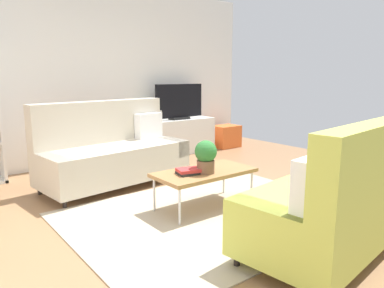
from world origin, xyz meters
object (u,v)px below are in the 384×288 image
object	(u,v)px
couch_beige	(113,152)
table_book_0	(189,173)
vase_0	(150,116)
couch_green	(342,197)
tv_console	(179,136)
coffee_table	(204,173)
tv	(179,102)
storage_trunk	(226,136)
bottle_0	(160,116)
potted_plant	(206,156)

from	to	relation	value
couch_beige	table_book_0	xyz separation A→B (m)	(0.18, -1.42, -0.01)
couch_beige	vase_0	size ratio (longest dim) A/B	10.37
vase_0	table_book_0	bearing A→B (deg)	-113.03
couch_green	tv_console	world-z (taller)	couch_green
coffee_table	tv	distance (m)	2.92
storage_trunk	couch_green	bearing A→B (deg)	-120.60
tv	vase_0	world-z (taller)	tv
coffee_table	bottle_0	size ratio (longest dim) A/B	5.74
vase_0	storage_trunk	bearing A→B (deg)	-5.10
table_book_0	bottle_0	size ratio (longest dim) A/B	1.25
coffee_table	tv_console	xyz separation A→B (m)	(1.45, 2.49, -0.07)
couch_beige	couch_green	size ratio (longest dim) A/B	1.00
tv	bottle_0	bearing A→B (deg)	-177.33
tv	tv_console	bearing A→B (deg)	90.00
couch_green	table_book_0	world-z (taller)	couch_green
storage_trunk	vase_0	xyz separation A→B (m)	(-1.68, 0.15, 0.52)
coffee_table	vase_0	bearing A→B (deg)	71.16
tv_console	bottle_0	size ratio (longest dim) A/B	7.30
storage_trunk	table_book_0	bearing A→B (deg)	-139.08
couch_beige	tv	bearing A→B (deg)	-157.03
potted_plant	vase_0	world-z (taller)	vase_0
tv	potted_plant	distance (m)	2.97
couch_green	coffee_table	xyz separation A→B (m)	(-0.29, 1.42, -0.05)
couch_beige	coffee_table	world-z (taller)	couch_beige
couch_beige	vase_0	bearing A→B (deg)	-145.12
couch_beige	couch_green	xyz separation A→B (m)	(0.69, -2.84, 0.01)
table_book_0	vase_0	world-z (taller)	vase_0
tv_console	vase_0	world-z (taller)	vase_0
tv_console	bottle_0	bearing A→B (deg)	-174.66
couch_beige	coffee_table	distance (m)	1.48
coffee_table	storage_trunk	distance (m)	3.50
vase_0	couch_green	bearing A→B (deg)	-98.26
coffee_table	potted_plant	bearing A→B (deg)	-122.23
coffee_table	bottle_0	world-z (taller)	bottle_0
couch_beige	tv_console	size ratio (longest dim) A/B	1.42
tv_console	tv	world-z (taller)	tv
couch_beige	couch_green	world-z (taller)	same
couch_green	couch_beige	bearing A→B (deg)	96.51
coffee_table	potted_plant	xyz separation A→B (m)	(-0.05, -0.08, 0.21)
table_book_0	couch_beige	bearing A→B (deg)	97.23
storage_trunk	potted_plant	size ratio (longest dim) A/B	1.49
tv_console	table_book_0	world-z (taller)	tv_console
coffee_table	storage_trunk	size ratio (longest dim) A/B	2.12
couch_beige	storage_trunk	size ratio (longest dim) A/B	3.82
potted_plant	vase_0	distance (m)	2.78
couch_beige	vase_0	world-z (taller)	couch_beige
storage_trunk	potted_plant	distance (m)	3.60
couch_green	vase_0	world-z (taller)	couch_green
couch_beige	vase_0	xyz separation A→B (m)	(1.26, 1.12, 0.29)
tv	storage_trunk	world-z (taller)	tv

